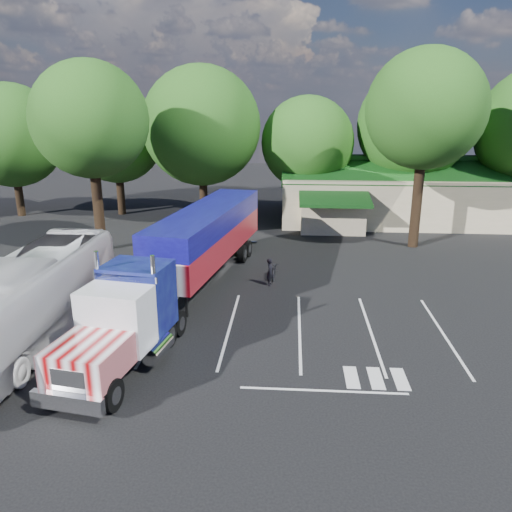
# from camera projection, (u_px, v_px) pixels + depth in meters

# --- Properties ---
(ground) EXTENTS (120.00, 120.00, 0.00)m
(ground) POSITION_uv_depth(u_px,v_px,m) (242.00, 283.00, 28.60)
(ground) COLOR black
(ground) RESTS_ON ground
(event_hall) EXTENTS (24.20, 14.12, 5.55)m
(event_hall) POSITION_uv_depth(u_px,v_px,m) (417.00, 194.00, 44.00)
(event_hall) COLOR #C9B695
(event_hall) RESTS_ON ground
(tree_row_a) EXTENTS (9.00, 9.00, 11.68)m
(tree_row_a) POSITION_uv_depth(u_px,v_px,m) (11.00, 136.00, 43.75)
(tree_row_a) COLOR black
(tree_row_a) RESTS_ON ground
(tree_row_b) EXTENTS (8.40, 8.40, 11.35)m
(tree_row_b) POSITION_uv_depth(u_px,v_px,m) (116.00, 135.00, 44.38)
(tree_row_b) COLOR black
(tree_row_b) RESTS_ON ground
(tree_row_c) EXTENTS (10.00, 10.00, 13.05)m
(tree_row_c) POSITION_uv_depth(u_px,v_px,m) (201.00, 126.00, 42.05)
(tree_row_c) COLOR black
(tree_row_c) RESTS_ON ground
(tree_row_d) EXTENTS (8.00, 8.00, 10.60)m
(tree_row_d) POSITION_uv_depth(u_px,v_px,m) (308.00, 143.00, 43.10)
(tree_row_d) COLOR black
(tree_row_d) RESTS_ON ground
(tree_row_e) EXTENTS (9.60, 9.60, 12.90)m
(tree_row_e) POSITION_uv_depth(u_px,v_px,m) (414.00, 125.00, 42.52)
(tree_row_e) COLOR black
(tree_row_e) RESTS_ON ground
(tree_near_left) EXTENTS (7.60, 7.60, 12.65)m
(tree_near_left) POSITION_uv_depth(u_px,v_px,m) (90.00, 120.00, 32.47)
(tree_near_left) COLOR black
(tree_near_left) RESTS_ON ground
(tree_near_right) EXTENTS (8.00, 8.00, 13.50)m
(tree_near_right) POSITION_uv_depth(u_px,v_px,m) (426.00, 110.00, 33.16)
(tree_near_right) COLOR black
(tree_near_right) RESTS_ON ground
(semi_truck) EXTENTS (6.01, 21.13, 4.40)m
(semi_truck) POSITION_uv_depth(u_px,v_px,m) (191.00, 251.00, 26.05)
(semi_truck) COLOR black
(semi_truck) RESTS_ON ground
(woman) EXTENTS (0.48, 0.63, 1.56)m
(woman) POSITION_uv_depth(u_px,v_px,m) (270.00, 272.00, 28.02)
(woman) COLOR black
(woman) RESTS_ON ground
(bicycle) EXTENTS (0.74, 1.94, 1.01)m
(bicycle) POSITION_uv_depth(u_px,v_px,m) (274.00, 270.00, 29.29)
(bicycle) COLOR black
(bicycle) RESTS_ON ground
(tour_bus) EXTENTS (3.25, 13.38, 3.72)m
(tour_bus) POSITION_uv_depth(u_px,v_px,m) (26.00, 301.00, 21.00)
(tour_bus) COLOR silver
(tour_bus) RESTS_ON ground
(silver_sedan) EXTENTS (4.25, 2.20, 1.33)m
(silver_sedan) POSITION_uv_depth(u_px,v_px,m) (319.00, 219.00, 41.42)
(silver_sedan) COLOR #B3B7BB
(silver_sedan) RESTS_ON ground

